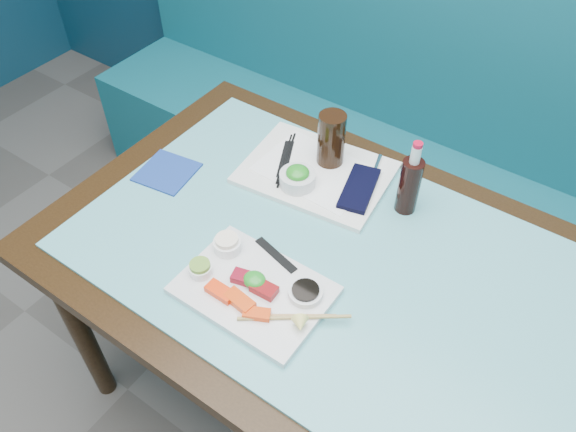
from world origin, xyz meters
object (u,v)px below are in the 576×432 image
Objects in this scene: cola_bottle_body at (409,186)px; blue_napkin at (167,172)px; booth_bench at (444,180)px; dining_table at (329,280)px; sashimi_plate at (254,290)px; seaweed_bowl at (298,179)px; cola_glass at (331,139)px; serving_tray at (316,173)px.

cola_bottle_body is 0.65m from blue_napkin.
dining_table is (0.00, -0.84, 0.29)m from booth_bench.
sashimi_plate is 2.29× the size of blue_napkin.
sashimi_plate reaches higher than blue_napkin.
booth_bench is at bearing 90.00° from dining_table.
seaweed_bowl is 0.63× the size of cola_glass.
dining_table is at bearing -105.94° from cola_bottle_body.
blue_napkin is (-0.44, 0.18, -0.01)m from sashimi_plate.
booth_bench is 0.83m from seaweed_bowl.
seaweed_bowl is at bearing -160.03° from cola_bottle_body.
booth_bench is 31.22× the size of seaweed_bowl.
booth_bench is 2.14× the size of dining_table.
sashimi_plate is 3.43× the size of seaweed_bowl.
serving_tray is 0.27m from cola_bottle_body.
cola_glass reaches higher than blue_napkin.
booth_bench is at bearing 96.79° from cola_bottle_body.
sashimi_plate is 2.14× the size of cola_glass.
seaweed_bowl is at bearing -98.75° from cola_glass.
dining_table is at bearing -57.44° from cola_glass.
booth_bench is at bearing 72.35° from cola_glass.
serving_tray is (-0.19, 0.22, 0.10)m from dining_table.
serving_tray is 0.41m from blue_napkin.
sashimi_plate is at bearing -114.40° from dining_table.
cola_glass is at bearing 172.60° from cola_bottle_body.
booth_bench is 9.11× the size of sashimi_plate.
sashimi_plate is 0.47m from cola_bottle_body.
booth_bench is 0.75m from serving_tray.
dining_table is 14.57× the size of seaweed_bowl.
cola_glass is at bearing 39.06° from blue_napkin.
booth_bench is at bearing 85.21° from sashimi_plate.
cola_bottle_body is (0.25, -0.03, -0.01)m from cola_glass.
seaweed_bowl is at bearing 143.04° from dining_table.
blue_napkin is at bearing -122.03° from booth_bench.
seaweed_bowl is at bearing 25.01° from blue_napkin.
cola_glass reaches higher than dining_table.
dining_table is 9.00× the size of cola_bottle_body.
serving_tray is at bearing 103.93° from sashimi_plate.
dining_table is 0.23m from sashimi_plate.
sashimi_plate is 0.48m from cola_glass.
cola_glass reaches higher than serving_tray.
cola_bottle_body is (0.27, 0.10, 0.04)m from seaweed_bowl.
cola_glass reaches higher than cola_bottle_body.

